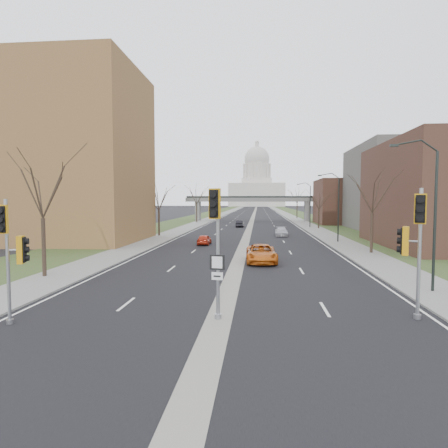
# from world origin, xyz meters

# --- Properties ---
(ground) EXTENTS (700.00, 700.00, 0.00)m
(ground) POSITION_xyz_m (0.00, 0.00, 0.00)
(ground) COLOR black
(ground) RESTS_ON ground
(road_surface) EXTENTS (20.00, 600.00, 0.01)m
(road_surface) POSITION_xyz_m (0.00, 150.00, 0.01)
(road_surface) COLOR black
(road_surface) RESTS_ON ground
(median_strip) EXTENTS (1.20, 600.00, 0.02)m
(median_strip) POSITION_xyz_m (0.00, 150.00, 0.00)
(median_strip) COLOR gray
(median_strip) RESTS_ON ground
(sidewalk_right) EXTENTS (4.00, 600.00, 0.12)m
(sidewalk_right) POSITION_xyz_m (12.00, 150.00, 0.06)
(sidewalk_right) COLOR gray
(sidewalk_right) RESTS_ON ground
(sidewalk_left) EXTENTS (4.00, 600.00, 0.12)m
(sidewalk_left) POSITION_xyz_m (-12.00, 150.00, 0.06)
(sidewalk_left) COLOR gray
(sidewalk_left) RESTS_ON ground
(grass_verge_right) EXTENTS (8.00, 600.00, 0.10)m
(grass_verge_right) POSITION_xyz_m (18.00, 150.00, 0.05)
(grass_verge_right) COLOR #29411E
(grass_verge_right) RESTS_ON ground
(grass_verge_left) EXTENTS (8.00, 600.00, 0.10)m
(grass_verge_left) POSITION_xyz_m (-18.00, 150.00, 0.05)
(grass_verge_left) COLOR #29411E
(grass_verge_left) RESTS_ON ground
(apartment_building) EXTENTS (25.00, 16.00, 22.00)m
(apartment_building) POSITION_xyz_m (-26.00, 30.00, 11.00)
(apartment_building) COLOR brown
(apartment_building) RESTS_ON ground
(commercial_block_mid) EXTENTS (18.00, 22.00, 15.00)m
(commercial_block_mid) POSITION_xyz_m (28.00, 52.00, 7.50)
(commercial_block_mid) COLOR #5B5953
(commercial_block_mid) RESTS_ON ground
(commercial_block_far) EXTENTS (14.00, 14.00, 10.00)m
(commercial_block_far) POSITION_xyz_m (22.00, 70.00, 5.00)
(commercial_block_far) COLOR #4C2F23
(commercial_block_far) RESTS_ON ground
(pedestrian_bridge) EXTENTS (34.00, 3.00, 6.45)m
(pedestrian_bridge) POSITION_xyz_m (0.00, 80.00, 4.84)
(pedestrian_bridge) COLOR slate
(pedestrian_bridge) RESTS_ON ground
(capitol) EXTENTS (48.00, 42.00, 55.75)m
(capitol) POSITION_xyz_m (0.00, 320.00, 18.60)
(capitol) COLOR silver
(capitol) RESTS_ON ground
(streetlight_near) EXTENTS (2.61, 0.20, 8.70)m
(streetlight_near) POSITION_xyz_m (10.99, 6.00, 6.95)
(streetlight_near) COLOR black
(streetlight_near) RESTS_ON sidewalk_right
(streetlight_mid) EXTENTS (2.61, 0.20, 8.70)m
(streetlight_mid) POSITION_xyz_m (10.99, 32.00, 6.95)
(streetlight_mid) COLOR black
(streetlight_mid) RESTS_ON sidewalk_right
(streetlight_far) EXTENTS (2.61, 0.20, 8.70)m
(streetlight_far) POSITION_xyz_m (10.99, 58.00, 6.95)
(streetlight_far) COLOR black
(streetlight_far) RESTS_ON sidewalk_right
(tree_left_a) EXTENTS (7.20, 7.20, 9.40)m
(tree_left_a) POSITION_xyz_m (-13.00, 8.00, 6.64)
(tree_left_a) COLOR #382B21
(tree_left_a) RESTS_ON sidewalk_left
(tree_left_b) EXTENTS (6.75, 6.75, 8.81)m
(tree_left_b) POSITION_xyz_m (-13.00, 38.00, 6.23)
(tree_left_b) COLOR #382B21
(tree_left_b) RESTS_ON sidewalk_left
(tree_left_c) EXTENTS (7.65, 7.65, 9.99)m
(tree_left_c) POSITION_xyz_m (-13.00, 72.00, 7.04)
(tree_left_c) COLOR #382B21
(tree_left_c) RESTS_ON sidewalk_left
(tree_right_a) EXTENTS (7.20, 7.20, 9.40)m
(tree_right_a) POSITION_xyz_m (13.00, 22.00, 6.64)
(tree_right_a) COLOR #382B21
(tree_right_a) RESTS_ON sidewalk_right
(tree_right_b) EXTENTS (6.30, 6.30, 8.22)m
(tree_right_b) POSITION_xyz_m (13.00, 55.00, 5.82)
(tree_right_b) COLOR #382B21
(tree_right_b) RESTS_ON sidewalk_right
(tree_right_c) EXTENTS (7.65, 7.65, 9.99)m
(tree_right_c) POSITION_xyz_m (13.00, 95.00, 7.04)
(tree_right_c) COLOR #382B21
(tree_right_c) RESTS_ON sidewalk_right
(signal_pole_left) EXTENTS (0.90, 1.19, 5.40)m
(signal_pole_left) POSITION_xyz_m (-8.70, -1.54, 3.54)
(signal_pole_left) COLOR gray
(signal_pole_left) RESTS_ON ground
(signal_pole_median) EXTENTS (0.68, 0.98, 5.88)m
(signal_pole_median) POSITION_xyz_m (-0.10, -0.20, 4.10)
(signal_pole_median) COLOR gray
(signal_pole_median) RESTS_ON ground
(signal_pole_right) EXTENTS (0.98, 1.36, 5.89)m
(signal_pole_right) POSITION_xyz_m (8.62, 0.82, 3.86)
(signal_pole_right) COLOR gray
(signal_pole_right) RESTS_ON ground
(car_left_near) EXTENTS (1.47, 3.60, 1.22)m
(car_left_near) POSITION_xyz_m (-4.78, 28.24, 0.61)
(car_left_near) COLOR #B52A14
(car_left_near) RESTS_ON ground
(car_left_far) EXTENTS (1.47, 4.13, 1.36)m
(car_left_far) POSITION_xyz_m (-2.00, 58.43, 0.68)
(car_left_far) COLOR black
(car_left_far) RESTS_ON ground
(car_right_near) EXTENTS (2.78, 5.64, 1.54)m
(car_right_near) POSITION_xyz_m (2.00, 15.84, 0.77)
(car_right_near) COLOR #C15B14
(car_right_near) RESTS_ON ground
(car_right_mid) EXTENTS (1.95, 4.55, 1.31)m
(car_right_mid) POSITION_xyz_m (5.18, 40.06, 0.65)
(car_right_mid) COLOR #AAABB2
(car_right_mid) RESTS_ON ground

